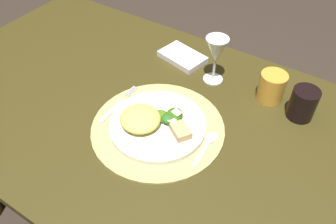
{
  "coord_description": "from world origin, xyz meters",
  "views": [
    {
      "loc": [
        0.43,
        -0.55,
        1.38
      ],
      "look_at": [
        0.07,
        0.01,
        0.72
      ],
      "focal_mm": 36.6,
      "sensor_mm": 36.0,
      "label": 1
    }
  ],
  "objects_px": {
    "spoon": "(209,142)",
    "napkin": "(182,57)",
    "fork": "(117,106)",
    "wine_glass": "(216,52)",
    "amber_tumbler": "(272,87)",
    "dining_table": "(148,141)",
    "dark_tumbler": "(303,104)",
    "dinner_plate": "(158,125)"
  },
  "relations": [
    {
      "from": "napkin",
      "to": "dark_tumbler",
      "type": "xyz_separation_m",
      "value": [
        0.41,
        -0.05,
        0.04
      ]
    },
    {
      "from": "dark_tumbler",
      "to": "dining_table",
      "type": "bearing_deg",
      "value": -150.44
    },
    {
      "from": "napkin",
      "to": "wine_glass",
      "type": "height_order",
      "value": "wine_glass"
    },
    {
      "from": "fork",
      "to": "wine_glass",
      "type": "distance_m",
      "value": 0.33
    },
    {
      "from": "amber_tumbler",
      "to": "dark_tumbler",
      "type": "xyz_separation_m",
      "value": [
        0.1,
        -0.02,
        0.0
      ]
    },
    {
      "from": "fork",
      "to": "amber_tumbler",
      "type": "distance_m",
      "value": 0.44
    },
    {
      "from": "spoon",
      "to": "napkin",
      "type": "bearing_deg",
      "value": 131.5
    },
    {
      "from": "dining_table",
      "to": "napkin",
      "type": "xyz_separation_m",
      "value": [
        -0.04,
        0.26,
        0.15
      ]
    },
    {
      "from": "dark_tumbler",
      "to": "fork",
      "type": "bearing_deg",
      "value": -150.65
    },
    {
      "from": "fork",
      "to": "wine_glass",
      "type": "height_order",
      "value": "wine_glass"
    },
    {
      "from": "dinner_plate",
      "to": "dark_tumbler",
      "type": "relative_size",
      "value": 2.84
    },
    {
      "from": "amber_tumbler",
      "to": "dining_table",
      "type": "bearing_deg",
      "value": -139.5
    },
    {
      "from": "napkin",
      "to": "amber_tumbler",
      "type": "relative_size",
      "value": 1.7
    },
    {
      "from": "dining_table",
      "to": "spoon",
      "type": "height_order",
      "value": "spoon"
    },
    {
      "from": "dining_table",
      "to": "fork",
      "type": "relative_size",
      "value": 8.37
    },
    {
      "from": "fork",
      "to": "napkin",
      "type": "xyz_separation_m",
      "value": [
        0.04,
        0.3,
        0.0
      ]
    },
    {
      "from": "fork",
      "to": "napkin",
      "type": "distance_m",
      "value": 0.3
    },
    {
      "from": "fork",
      "to": "dark_tumbler",
      "type": "distance_m",
      "value": 0.51
    },
    {
      "from": "napkin",
      "to": "amber_tumbler",
      "type": "height_order",
      "value": "amber_tumbler"
    },
    {
      "from": "dinner_plate",
      "to": "spoon",
      "type": "relative_size",
      "value": 2.03
    },
    {
      "from": "napkin",
      "to": "dark_tumbler",
      "type": "distance_m",
      "value": 0.41
    },
    {
      "from": "napkin",
      "to": "dark_tumbler",
      "type": "bearing_deg",
      "value": -7.22
    },
    {
      "from": "fork",
      "to": "dark_tumbler",
      "type": "relative_size",
      "value": 1.88
    },
    {
      "from": "wine_glass",
      "to": "amber_tumbler",
      "type": "distance_m",
      "value": 0.19
    },
    {
      "from": "wine_glass",
      "to": "dining_table",
      "type": "bearing_deg",
      "value": -113.92
    },
    {
      "from": "fork",
      "to": "spoon",
      "type": "distance_m",
      "value": 0.28
    },
    {
      "from": "dinner_plate",
      "to": "dark_tumbler",
      "type": "height_order",
      "value": "dark_tumbler"
    },
    {
      "from": "fork",
      "to": "napkin",
      "type": "bearing_deg",
      "value": 83.37
    },
    {
      "from": "napkin",
      "to": "amber_tumbler",
      "type": "distance_m",
      "value": 0.32
    },
    {
      "from": "fork",
      "to": "spoon",
      "type": "xyz_separation_m",
      "value": [
        0.28,
        0.02,
        0.0
      ]
    },
    {
      "from": "spoon",
      "to": "wine_glass",
      "type": "distance_m",
      "value": 0.28
    },
    {
      "from": "napkin",
      "to": "wine_glass",
      "type": "bearing_deg",
      "value": -16.69
    },
    {
      "from": "dinner_plate",
      "to": "dark_tumbler",
      "type": "bearing_deg",
      "value": 39.86
    },
    {
      "from": "dinner_plate",
      "to": "wine_glass",
      "type": "bearing_deg",
      "value": 83.84
    },
    {
      "from": "wine_glass",
      "to": "fork",
      "type": "bearing_deg",
      "value": -123.14
    },
    {
      "from": "spoon",
      "to": "dining_table",
      "type": "bearing_deg",
      "value": 175.64
    },
    {
      "from": "spoon",
      "to": "fork",
      "type": "bearing_deg",
      "value": -175.44
    },
    {
      "from": "napkin",
      "to": "dark_tumbler",
      "type": "height_order",
      "value": "dark_tumbler"
    },
    {
      "from": "dinner_plate",
      "to": "spoon",
      "type": "distance_m",
      "value": 0.14
    },
    {
      "from": "spoon",
      "to": "napkin",
      "type": "height_order",
      "value": "napkin"
    },
    {
      "from": "dark_tumbler",
      "to": "amber_tumbler",
      "type": "bearing_deg",
      "value": 165.74
    },
    {
      "from": "wine_glass",
      "to": "napkin",
      "type": "bearing_deg",
      "value": 163.31
    }
  ]
}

